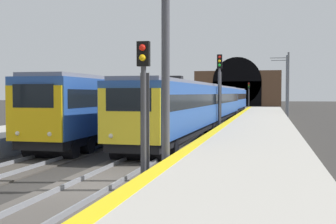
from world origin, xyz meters
name	(u,v)px	position (x,y,z in m)	size (l,w,h in m)	color
ground_plane	(94,187)	(0.00, 0.00, 0.00)	(320.00, 320.00, 0.00)	#302D2B
platform_right	(240,179)	(0.00, -4.67, 0.47)	(112.00, 4.79, 0.95)	#ADA89E
platform_right_edge_strip	(170,161)	(0.00, -2.52, 0.95)	(112.00, 0.50, 0.01)	yellow
track_main_line	(94,186)	(0.00, 0.00, 0.04)	(160.00, 2.95, 0.21)	#4C4742
train_main_approaching	(216,102)	(32.71, 0.00, 2.15)	(57.21, 3.23, 3.78)	#264C99
train_adjacent_platform	(174,101)	(32.21, 4.37, 2.27)	(56.92, 2.88, 4.88)	#264C99
railway_signal_near	(144,104)	(-0.34, -1.78, 2.73)	(0.39, 0.38, 4.62)	#38383D
railway_signal_mid	(219,86)	(20.15, -1.78, 3.58)	(0.39, 0.38, 5.98)	#4C4C54
railway_signal_far	(249,93)	(66.93, -1.78, 3.03)	(0.39, 0.38, 4.99)	#38383D
overhead_signal_gantry	(50,18)	(1.27, 2.19, 5.75)	(0.70, 8.80, 7.66)	#3F3F47
tunnel_portal	(237,88)	(93.28, 2.19, 4.24)	(2.84, 20.50, 11.64)	brown
catenary_mast_near	(288,86)	(37.15, -7.43, 3.89)	(0.22, 2.11, 7.57)	#595B60
catenary_mast_far	(286,86)	(42.01, -7.44, 3.93)	(0.22, 1.98, 7.65)	#595B60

